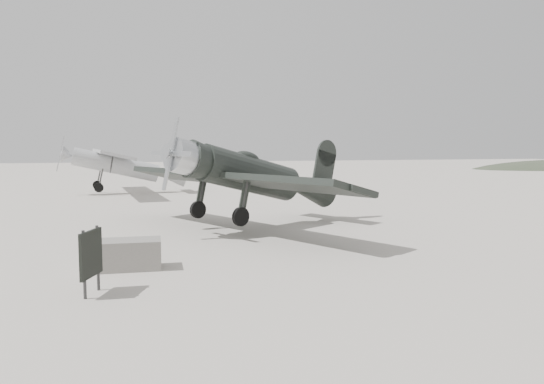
{
  "coord_description": "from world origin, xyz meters",
  "views": [
    {
      "loc": [
        -5.82,
        -18.2,
        3.23
      ],
      "look_at": [
        -0.88,
        0.31,
        1.5
      ],
      "focal_mm": 35.0,
      "sensor_mm": 36.0,
      "label": 1
    }
  ],
  "objects_px": {
    "highwing_monoplane": "(121,162)",
    "lowwing_monoplane": "(256,177)",
    "equipment_block": "(131,254)",
    "sign_board": "(91,255)"
  },
  "relations": [
    {
      "from": "lowwing_monoplane",
      "to": "sign_board",
      "type": "bearing_deg",
      "value": -151.89
    },
    {
      "from": "lowwing_monoplane",
      "to": "equipment_block",
      "type": "xyz_separation_m",
      "value": [
        -4.67,
        -5.67,
        -1.61
      ]
    },
    {
      "from": "equipment_block",
      "to": "sign_board",
      "type": "bearing_deg",
      "value": -110.24
    },
    {
      "from": "lowwing_monoplane",
      "to": "equipment_block",
      "type": "distance_m",
      "value": 7.52
    },
    {
      "from": "highwing_monoplane",
      "to": "equipment_block",
      "type": "distance_m",
      "value": 21.98
    },
    {
      "from": "lowwing_monoplane",
      "to": "highwing_monoplane",
      "type": "relative_size",
      "value": 0.97
    },
    {
      "from": "sign_board",
      "to": "highwing_monoplane",
      "type": "bearing_deg",
      "value": 109.85
    },
    {
      "from": "equipment_block",
      "to": "highwing_monoplane",
      "type": "bearing_deg",
      "value": 91.42
    },
    {
      "from": "highwing_monoplane",
      "to": "sign_board",
      "type": "relative_size",
      "value": 8.0
    },
    {
      "from": "highwing_monoplane",
      "to": "lowwing_monoplane",
      "type": "bearing_deg",
      "value": -77.88
    }
  ]
}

